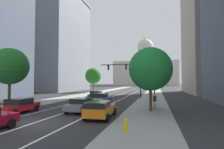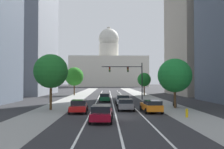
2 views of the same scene
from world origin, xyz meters
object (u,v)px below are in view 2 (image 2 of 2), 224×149
(cyclist, at_px, (175,101))
(street_tree_mid_right, at_px, (144,80))
(car_orange, at_px, (151,106))
(car_green, at_px, (104,98))
(capitol_building, at_px, (109,68))
(car_crimson, at_px, (102,113))
(fire_hydrant, at_px, (187,113))
(street_tree_far_right, at_px, (175,75))
(car_red, at_px, (79,106))
(car_silver, at_px, (123,100))
(street_tree_mid_left, at_px, (74,76))
(car_gray, at_px, (126,104))
(traffic_signal_mast, at_px, (130,74))
(street_tree_near_left, at_px, (51,71))

(cyclist, distance_m, street_tree_mid_right, 26.98)
(car_orange, relative_size, car_green, 1.10)
(capitol_building, distance_m, car_crimson, 142.75)
(fire_hydrant, xyz_separation_m, street_tree_far_right, (1.18, 8.63, 3.97))
(car_orange, distance_m, car_green, 16.04)
(capitol_building, bearing_deg, car_red, -91.78)
(street_tree_mid_right, bearing_deg, capitol_building, 94.64)
(car_red, distance_m, fire_hydrant, 12.06)
(car_orange, xyz_separation_m, car_silver, (-2.83, 8.79, 0.03))
(fire_hydrant, bearing_deg, car_orange, 126.18)
(car_silver, bearing_deg, capitol_building, 0.29)
(capitol_building, distance_m, street_tree_mid_left, 101.08)
(car_orange, distance_m, car_crimson, 8.48)
(street_tree_far_right, bearing_deg, car_gray, -162.62)
(traffic_signal_mast, bearing_deg, capitol_building, 91.72)
(car_gray, distance_m, fire_hydrant, 8.63)
(cyclist, relative_size, street_tree_far_right, 0.25)
(traffic_signal_mast, xyz_separation_m, street_tree_mid_right, (4.87, 13.34, -1.03))
(capitol_building, xyz_separation_m, fire_hydrant, (7.11, -139.85, -12.25))
(cyclist, bearing_deg, traffic_signal_mast, 19.14)
(car_orange, xyz_separation_m, street_tree_far_right, (4.05, 4.71, 3.65))
(car_green, xyz_separation_m, street_tree_near_left, (-6.74, -11.95, 4.18))
(car_gray, relative_size, car_red, 0.98)
(fire_hydrant, bearing_deg, car_red, 160.05)
(car_orange, xyz_separation_m, traffic_signal_mast, (-0.75, 19.75, 4.29))
(car_green, xyz_separation_m, street_tree_mid_left, (-8.10, 20.58, 4.11))
(cyclist, bearing_deg, capitol_building, 1.82)
(street_tree_near_left, bearing_deg, traffic_signal_mast, 55.12)
(car_red, distance_m, street_tree_near_left, 6.42)
(capitol_building, bearing_deg, car_green, -90.67)
(car_green, height_order, car_crimson, car_crimson)
(street_tree_mid_right, relative_size, street_tree_mid_left, 0.79)
(street_tree_far_right, bearing_deg, street_tree_near_left, -174.30)
(car_gray, relative_size, car_crimson, 0.94)
(car_gray, xyz_separation_m, street_tree_mid_right, (6.95, 30.53, 3.31))
(car_red, relative_size, street_tree_mid_right, 0.80)
(car_green, bearing_deg, street_tree_far_right, -138.73)
(cyclist, bearing_deg, street_tree_mid_left, 29.83)
(car_gray, height_order, street_tree_mid_left, street_tree_mid_left)
(car_silver, xyz_separation_m, traffic_signal_mast, (2.08, 10.95, 4.26))
(fire_hydrant, xyz_separation_m, street_tree_mid_left, (-16.61, 39.52, 4.39))
(street_tree_near_left, xyz_separation_m, street_tree_mid_left, (-1.36, 32.53, -0.08))
(car_red, bearing_deg, street_tree_far_right, -72.30)
(cyclist, bearing_deg, car_orange, 142.69)
(traffic_signal_mast, bearing_deg, cyclist, -68.85)
(car_red, xyz_separation_m, fire_hydrant, (11.33, -4.11, -0.28))
(car_silver, relative_size, street_tree_mid_right, 0.78)
(car_green, distance_m, car_crimson, 21.34)
(car_silver, relative_size, street_tree_mid_left, 0.62)
(capitol_building, distance_m, fire_hydrant, 140.57)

